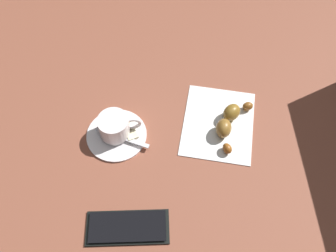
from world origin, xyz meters
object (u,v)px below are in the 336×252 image
at_px(sugar_packet, 128,127).
at_px(espresso_cup, 115,126).
at_px(teaspoon, 113,134).
at_px(croissant, 229,121).
at_px(cell_phone, 128,227).
at_px(saucer, 117,135).
at_px(napkin, 218,123).

bearing_deg(sugar_packet, espresso_cup, 90.95).
height_order(teaspoon, croissant, croissant).
bearing_deg(cell_phone, teaspoon, -76.33).
height_order(saucer, sugar_packet, sugar_packet).
distance_m(espresso_cup, cell_phone, 0.21).
height_order(croissant, cell_phone, croissant).
height_order(espresso_cup, cell_phone, espresso_cup).
bearing_deg(espresso_cup, cell_phone, 101.72).
xyz_separation_m(espresso_cup, sugar_packet, (-0.02, -0.01, -0.02)).
xyz_separation_m(espresso_cup, teaspoon, (0.01, 0.01, -0.02)).
bearing_deg(espresso_cup, croissant, -173.25).
bearing_deg(napkin, teaspoon, 10.44).
relative_size(saucer, cell_phone, 0.81).
relative_size(sugar_packet, napkin, 0.36).
bearing_deg(saucer, espresso_cup, -86.08).
relative_size(sugar_packet, cell_phone, 0.42).
xyz_separation_m(sugar_packet, cell_phone, (-0.02, 0.21, -0.01)).
bearing_deg(saucer, teaspoon, 32.04).
distance_m(saucer, napkin, 0.22).
bearing_deg(saucer, croissant, -172.46).
distance_m(napkin, cell_phone, 0.29).
bearing_deg(cell_phone, napkin, -127.09).
xyz_separation_m(saucer, espresso_cup, (0.00, -0.00, 0.03)).
distance_m(teaspoon, sugar_packet, 0.04).
bearing_deg(saucer, cell_phone, 101.85).
bearing_deg(cell_phone, espresso_cup, -78.28).
relative_size(espresso_cup, teaspoon, 0.75).
bearing_deg(napkin, cell_phone, 52.91).
height_order(teaspoon, cell_phone, teaspoon).
relative_size(saucer, croissant, 0.97).
relative_size(saucer, teaspoon, 1.08).
height_order(espresso_cup, croissant, espresso_cup).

